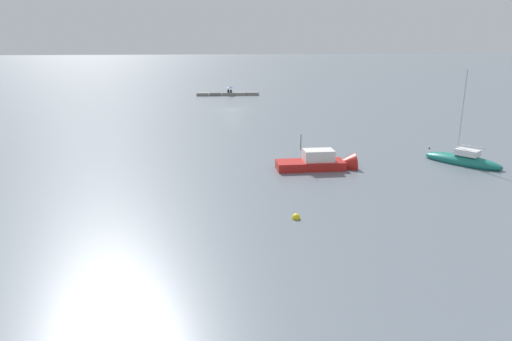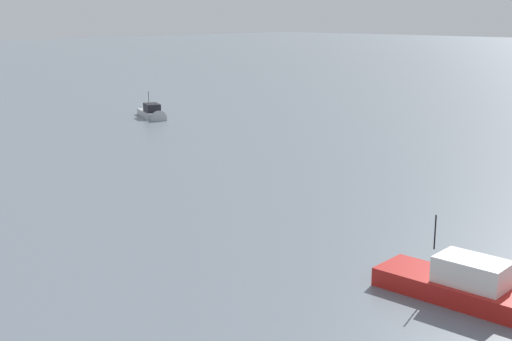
% 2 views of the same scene
% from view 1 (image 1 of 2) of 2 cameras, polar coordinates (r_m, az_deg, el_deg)
% --- Properties ---
extents(ground_plane, '(500.00, 500.00, 0.00)m').
position_cam_1_polar(ground_plane, '(78.33, -2.87, 7.52)').
color(ground_plane, slate).
extents(seawall_pier, '(12.98, 1.54, 0.62)m').
position_cam_1_polar(seawall_pier, '(97.87, -3.53, 9.45)').
color(seawall_pier, gray).
rests_on(seawall_pier, ground_plane).
extents(person_seated_blue_left, '(0.41, 0.61, 0.73)m').
position_cam_1_polar(person_seated_blue_left, '(97.67, -3.12, 9.77)').
color(person_seated_blue_left, '#1E2333').
rests_on(person_seated_blue_left, seawall_pier).
extents(person_seated_dark_right, '(0.41, 0.61, 0.73)m').
position_cam_1_polar(person_seated_dark_right, '(97.77, -3.45, 9.77)').
color(person_seated_dark_right, '#1E2333').
rests_on(person_seated_dark_right, seawall_pier).
extents(umbrella_open_navy, '(1.36, 1.36, 1.29)m').
position_cam_1_polar(umbrella_open_navy, '(97.63, -3.29, 10.28)').
color(umbrella_open_navy, black).
rests_on(umbrella_open_navy, seawall_pier).
extents(sailboat_teal_near, '(6.29, 7.16, 9.35)m').
position_cam_1_polar(sailboat_teal_near, '(48.88, 24.23, 1.17)').
color(sailboat_teal_near, '#197266').
rests_on(sailboat_teal_near, ground_plane).
extents(motorboat_red_far, '(7.40, 2.38, 4.14)m').
position_cam_1_polar(motorboat_red_far, '(43.38, 8.29, 0.79)').
color(motorboat_red_far, red).
rests_on(motorboat_red_far, ground_plane).
extents(mooring_buoy_near, '(0.55, 0.55, 0.55)m').
position_cam_1_polar(mooring_buoy_near, '(31.47, 4.98, -5.81)').
color(mooring_buoy_near, yellow).
rests_on(mooring_buoy_near, ground_plane).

